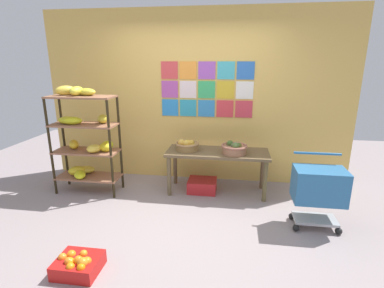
{
  "coord_description": "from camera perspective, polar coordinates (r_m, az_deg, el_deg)",
  "views": [
    {
      "loc": [
        0.62,
        -3.07,
        1.91
      ],
      "look_at": [
        0.09,
        0.57,
        0.86
      ],
      "focal_mm": 27.26,
      "sensor_mm": 36.0,
      "label": 1
    }
  ],
  "objects": [
    {
      "name": "ground",
      "position": [
        3.67,
        -2.71,
        -15.51
      ],
      "size": [
        9.02,
        9.02,
        0.0
      ],
      "primitive_type": "plane",
      "color": "gray"
    },
    {
      "name": "back_wall_with_art",
      "position": [
        4.69,
        0.71,
        8.99
      ],
      "size": [
        4.85,
        0.07,
        2.69
      ],
      "color": "#DFB355",
      "rests_on": "ground"
    },
    {
      "name": "banana_shelf_unit",
      "position": [
        4.54,
        -20.36,
        1.54
      ],
      "size": [
        0.95,
        0.47,
        1.58
      ],
      "color": "black",
      "rests_on": "ground"
    },
    {
      "name": "display_table",
      "position": [
        4.31,
        4.99,
        -2.52
      ],
      "size": [
        1.48,
        0.57,
        0.64
      ],
      "color": "brown",
      "rests_on": "ground"
    },
    {
      "name": "fruit_basket_right",
      "position": [
        4.17,
        8.27,
        -0.83
      ],
      "size": [
        0.37,
        0.37,
        0.18
      ],
      "color": "#976548",
      "rests_on": "display_table"
    },
    {
      "name": "fruit_basket_left",
      "position": [
        4.31,
        -0.98,
        -0.23
      ],
      "size": [
        0.35,
        0.35,
        0.16
      ],
      "color": "olive",
      "rests_on": "display_table"
    },
    {
      "name": "produce_crate_under_table",
      "position": [
        4.48,
        2.01,
        -8.1
      ],
      "size": [
        0.42,
        0.34,
        0.19
      ],
      "primitive_type": "cube",
      "color": "red",
      "rests_on": "ground"
    },
    {
      "name": "orange_crate_foreground",
      "position": [
        3.13,
        -21.41,
        -21.03
      ],
      "size": [
        0.4,
        0.35,
        0.21
      ],
      "color": "red",
      "rests_on": "ground"
    },
    {
      "name": "shopping_cart",
      "position": [
        3.7,
        23.55,
        -7.82
      ],
      "size": [
        0.57,
        0.41,
        0.87
      ],
      "rotation": [
        0.0,
        0.0,
        0.07
      ],
      "color": "black",
      "rests_on": "ground"
    }
  ]
}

